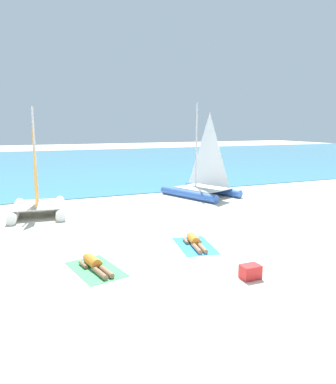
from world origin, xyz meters
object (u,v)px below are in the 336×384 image
(sailboat_blue, at_px, (202,183))
(towel_right, at_px, (195,246))
(towel_left, at_px, (96,269))
(sunbather_left, at_px, (95,264))
(sunbather_right, at_px, (194,241))
(cooler_box, at_px, (250,272))
(sailboat_white, at_px, (38,199))

(sailboat_blue, bearing_deg, towel_right, -140.53)
(towel_left, bearing_deg, sunbather_left, 102.05)
(sunbather_right, xyz_separation_m, cooler_box, (0.14, -2.88, 0.05))
(towel_right, relative_size, sunbather_right, 1.21)
(towel_right, xyz_separation_m, sunbather_right, (0.01, 0.07, 0.13))
(sunbather_right, bearing_deg, sailboat_blue, 70.03)
(sailboat_white, distance_m, sailboat_blue, 8.74)
(sailboat_blue, height_order, towel_right, sailboat_blue)
(sailboat_blue, height_order, cooler_box, sailboat_blue)
(towel_left, height_order, cooler_box, cooler_box)
(sunbather_right, bearing_deg, sailboat_white, 134.78)
(towel_left, bearing_deg, sailboat_blue, 46.53)
(towel_left, xyz_separation_m, sunbather_left, (-0.01, 0.07, 0.13))
(sailboat_blue, distance_m, sunbather_left, 11.07)
(sailboat_white, xyz_separation_m, towel_left, (1.07, -7.21, -0.69))
(cooler_box, bearing_deg, towel_left, 149.08)
(sunbather_left, bearing_deg, sailboat_blue, 34.19)
(towel_right, bearing_deg, cooler_box, -86.91)
(towel_right, relative_size, cooler_box, 3.80)
(sunbather_right, height_order, cooler_box, cooler_box)
(sailboat_blue, distance_m, cooler_box, 10.97)
(sailboat_white, distance_m, cooler_box, 10.43)
(sunbather_left, xyz_separation_m, sunbather_right, (3.43, 0.68, 0.00))
(sailboat_blue, height_order, towel_left, sailboat_blue)
(towel_right, distance_m, sunbather_right, 0.14)
(sailboat_white, xyz_separation_m, sailboat_blue, (8.70, 0.83, 0.06))
(sunbather_left, distance_m, cooler_box, 4.19)
(sunbather_left, relative_size, sunbather_right, 1.00)
(sunbather_right, bearing_deg, towel_right, -90.00)
(towel_left, bearing_deg, sailboat_white, 98.44)
(towel_left, bearing_deg, cooler_box, -30.92)
(sailboat_blue, relative_size, sunbather_left, 3.27)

